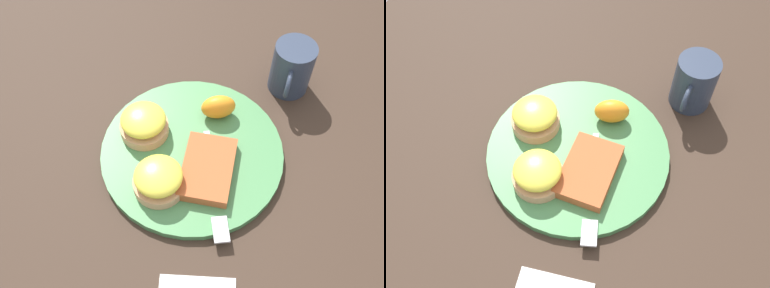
% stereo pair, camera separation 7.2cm
% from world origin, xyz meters
% --- Properties ---
extents(ground_plane, '(1.10, 1.10, 0.00)m').
position_xyz_m(ground_plane, '(0.00, 0.00, 0.00)').
color(ground_plane, '#38281E').
extents(plate, '(0.31, 0.31, 0.01)m').
position_xyz_m(plate, '(0.00, 0.00, 0.01)').
color(plate, '#47844C').
rests_on(plate, ground_plane).
extents(sandwich_benedict_left, '(0.08, 0.08, 0.05)m').
position_xyz_m(sandwich_benedict_left, '(-0.02, -0.09, 0.04)').
color(sandwich_benedict_left, tan).
rests_on(sandwich_benedict_left, plate).
extents(sandwich_benedict_right, '(0.08, 0.08, 0.05)m').
position_xyz_m(sandwich_benedict_right, '(0.08, -0.03, 0.04)').
color(sandwich_benedict_right, tan).
rests_on(sandwich_benedict_right, plate).
extents(hashbrown_patty, '(0.13, 0.09, 0.02)m').
position_xyz_m(hashbrown_patty, '(0.03, 0.04, 0.02)').
color(hashbrown_patty, '#AF542C').
rests_on(hashbrown_patty, plate).
extents(orange_wedge, '(0.06, 0.07, 0.04)m').
position_xyz_m(orange_wedge, '(-0.08, 0.02, 0.04)').
color(orange_wedge, orange).
rests_on(orange_wedge, plate).
extents(fork, '(0.19, 0.09, 0.00)m').
position_xyz_m(fork, '(0.06, 0.06, 0.02)').
color(fork, silver).
rests_on(fork, plate).
extents(cup, '(0.11, 0.07, 0.10)m').
position_xyz_m(cup, '(-0.20, 0.13, 0.05)').
color(cup, '#2D384C').
rests_on(cup, ground_plane).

